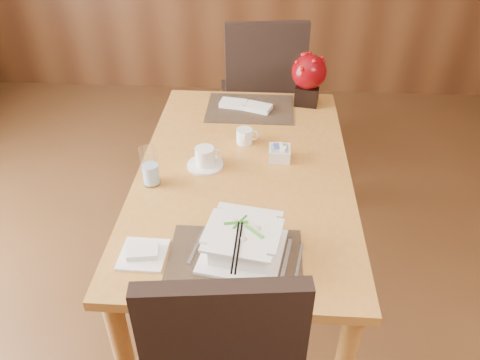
# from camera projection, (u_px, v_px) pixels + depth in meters

# --- Properties ---
(dining_table) EXTENTS (0.90, 1.50, 0.75)m
(dining_table) POSITION_uv_depth(u_px,v_px,m) (244.00, 186.00, 2.06)
(dining_table) COLOR #C78537
(dining_table) RESTS_ON ground
(placemat_near) EXTENTS (0.45, 0.33, 0.01)m
(placemat_near) POSITION_uv_depth(u_px,v_px,m) (235.00, 261.00, 1.56)
(placemat_near) COLOR black
(placemat_near) RESTS_ON dining_table
(placemat_far) EXTENTS (0.45, 0.33, 0.01)m
(placemat_far) POSITION_uv_depth(u_px,v_px,m) (250.00, 108.00, 2.44)
(placemat_far) COLOR black
(placemat_far) RESTS_ON dining_table
(soup_setting) EXTENTS (0.31, 0.31, 0.11)m
(soup_setting) POSITION_uv_depth(u_px,v_px,m) (243.00, 242.00, 1.56)
(soup_setting) COLOR white
(soup_setting) RESTS_ON dining_table
(coffee_cup) EXTENTS (0.16, 0.16, 0.09)m
(coffee_cup) POSITION_uv_depth(u_px,v_px,m) (205.00, 158.00, 2.00)
(coffee_cup) COLOR white
(coffee_cup) RESTS_ON dining_table
(water_glass) EXTENTS (0.09, 0.09, 0.17)m
(water_glass) POSITION_uv_depth(u_px,v_px,m) (150.00, 166.00, 1.87)
(water_glass) COLOR silver
(water_glass) RESTS_ON dining_table
(creamer_jug) EXTENTS (0.11, 0.11, 0.07)m
(creamer_jug) POSITION_uv_depth(u_px,v_px,m) (244.00, 136.00, 2.15)
(creamer_jug) COLOR white
(creamer_jug) RESTS_ON dining_table
(sugar_caddy) EXTENTS (0.09, 0.09, 0.06)m
(sugar_caddy) POSITION_uv_depth(u_px,v_px,m) (279.00, 153.00, 2.05)
(sugar_caddy) COLOR white
(sugar_caddy) RESTS_ON dining_table
(berry_decor) EXTENTS (0.18, 0.18, 0.27)m
(berry_decor) POSITION_uv_depth(u_px,v_px,m) (309.00, 76.00, 2.41)
(berry_decor) COLOR black
(berry_decor) RESTS_ON dining_table
(napkins_far) EXTENTS (0.29, 0.17, 0.02)m
(napkins_far) POSITION_uv_depth(u_px,v_px,m) (247.00, 106.00, 2.44)
(napkins_far) COLOR white
(napkins_far) RESTS_ON dining_table
(bread_plate) EXTENTS (0.16, 0.16, 0.01)m
(bread_plate) POSITION_uv_depth(u_px,v_px,m) (143.00, 255.00, 1.58)
(bread_plate) COLOR white
(bread_plate) RESTS_ON dining_table
(far_chair) EXTENTS (0.56, 0.57, 1.07)m
(far_chair) POSITION_uv_depth(u_px,v_px,m) (263.00, 90.00, 2.96)
(far_chair) COLOR black
(far_chair) RESTS_ON ground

